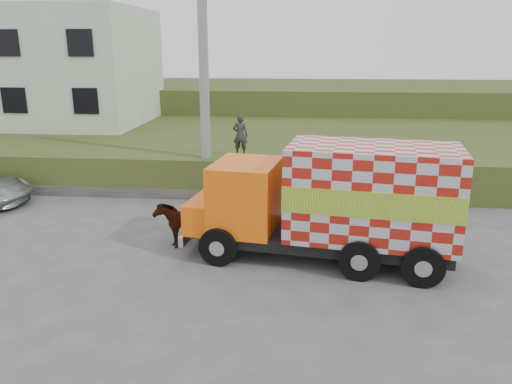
# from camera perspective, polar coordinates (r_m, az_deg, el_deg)

# --- Properties ---
(ground) EXTENTS (120.00, 120.00, 0.00)m
(ground) POSITION_cam_1_polar(r_m,az_deg,el_deg) (14.96, -5.09, -5.56)
(ground) COLOR #474749
(ground) RESTS_ON ground
(embankment) EXTENTS (40.00, 12.00, 1.50)m
(embankment) POSITION_cam_1_polar(r_m,az_deg,el_deg) (24.27, -0.90, 4.91)
(embankment) COLOR #2B4E1A
(embankment) RESTS_ON ground
(embankment_far) EXTENTS (40.00, 12.00, 3.00)m
(embankment_far) POSITION_cam_1_polar(r_m,az_deg,el_deg) (35.97, 1.21, 9.87)
(embankment_far) COLOR #2B4E1A
(embankment_far) RESTS_ON ground
(retaining_strip) EXTENTS (16.00, 0.50, 0.40)m
(retaining_strip) POSITION_cam_1_polar(r_m,az_deg,el_deg) (19.19, -8.74, -0.08)
(retaining_strip) COLOR #595651
(retaining_strip) RESTS_ON ground
(building) EXTENTS (10.00, 8.00, 6.00)m
(building) POSITION_cam_1_polar(r_m,az_deg,el_deg) (29.94, -22.28, 13.15)
(building) COLOR #B0CDAF
(building) RESTS_ON embankment
(utility_pole) EXTENTS (1.20, 0.30, 8.00)m
(utility_pole) POSITION_cam_1_polar(r_m,az_deg,el_deg) (18.65, -5.92, 11.68)
(utility_pole) COLOR gray
(utility_pole) RESTS_ON ground
(cargo_truck) EXTENTS (7.35, 3.35, 3.17)m
(cargo_truck) POSITION_cam_1_polar(r_m,az_deg,el_deg) (13.28, 8.92, -1.10)
(cargo_truck) COLOR black
(cargo_truck) RESTS_ON ground
(cow) EXTENTS (1.21, 1.76, 1.36)m
(cow) POSITION_cam_1_polar(r_m,az_deg,el_deg) (14.83, -8.82, -3.09)
(cow) COLOR black
(cow) RESTS_ON ground
(pedestrian) EXTENTS (0.60, 0.41, 1.58)m
(pedestrian) POSITION_cam_1_polar(r_m,az_deg,el_deg) (19.18, -1.80, 6.52)
(pedestrian) COLOR #2D2B28
(pedestrian) RESTS_ON embankment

